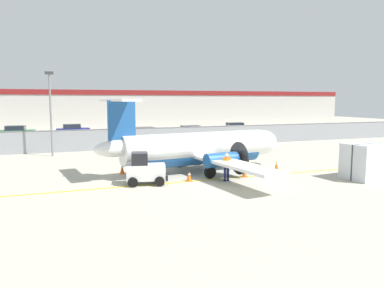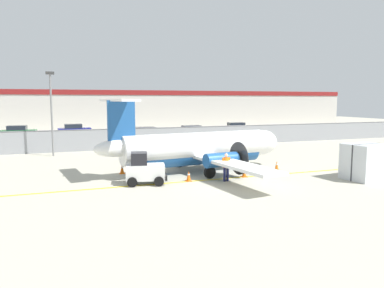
{
  "view_description": "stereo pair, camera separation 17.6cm",
  "coord_description": "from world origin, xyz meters",
  "px_view_note": "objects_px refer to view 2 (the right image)",
  "views": [
    {
      "loc": [
        -9.93,
        -18.68,
        4.87
      ],
      "look_at": [
        -0.76,
        5.65,
        1.8
      ],
      "focal_mm": 35.0,
      "sensor_mm": 36.0,
      "label": 1
    },
    {
      "loc": [
        -9.76,
        -18.75,
        4.87
      ],
      "look_at": [
        -0.76,
        5.65,
        1.8
      ],
      "focal_mm": 35.0,
      "sensor_mm": 36.0,
      "label": 2
    }
  ],
  "objects_px": {
    "traffic_cone_far_right": "(122,169)",
    "parked_car_4": "(237,128)",
    "cargo_container": "(366,162)",
    "traffic_cone_near_right": "(277,166)",
    "traffic_cone_near_left": "(189,176)",
    "commuter_airplane": "(200,148)",
    "parked_car_2": "(146,134)",
    "ground_crew_worker": "(226,166)",
    "baggage_tug": "(144,170)",
    "parked_car_0": "(18,132)",
    "parked_car_3": "(191,132)",
    "parked_car_1": "(74,130)",
    "apron_light_pole": "(51,107)",
    "traffic_cone_far_left": "(244,172)"
  },
  "relations": [
    {
      "from": "commuter_airplane",
      "to": "parked_car_3",
      "type": "height_order",
      "value": "commuter_airplane"
    },
    {
      "from": "parked_car_0",
      "to": "apron_light_pole",
      "type": "relative_size",
      "value": 0.6
    },
    {
      "from": "cargo_container",
      "to": "traffic_cone_near_right",
      "type": "height_order",
      "value": "cargo_container"
    },
    {
      "from": "parked_car_1",
      "to": "traffic_cone_far_right",
      "type": "bearing_deg",
      "value": -87.62
    },
    {
      "from": "apron_light_pole",
      "to": "baggage_tug",
      "type": "bearing_deg",
      "value": -70.03
    },
    {
      "from": "ground_crew_worker",
      "to": "traffic_cone_far_right",
      "type": "xyz_separation_m",
      "value": [
        -5.47,
        4.5,
        -0.64
      ]
    },
    {
      "from": "parked_car_3",
      "to": "apron_light_pole",
      "type": "xyz_separation_m",
      "value": [
        -16.17,
        -9.31,
        3.41
      ]
    },
    {
      "from": "traffic_cone_near_left",
      "to": "parked_car_4",
      "type": "height_order",
      "value": "parked_car_4"
    },
    {
      "from": "ground_crew_worker",
      "to": "traffic_cone_near_right",
      "type": "height_order",
      "value": "ground_crew_worker"
    },
    {
      "from": "traffic_cone_far_right",
      "to": "parked_car_1",
      "type": "height_order",
      "value": "parked_car_1"
    },
    {
      "from": "apron_light_pole",
      "to": "ground_crew_worker",
      "type": "bearing_deg",
      "value": -56.06
    },
    {
      "from": "traffic_cone_near_left",
      "to": "parked_car_3",
      "type": "height_order",
      "value": "parked_car_3"
    },
    {
      "from": "baggage_tug",
      "to": "traffic_cone_near_left",
      "type": "relative_size",
      "value": 3.93
    },
    {
      "from": "ground_crew_worker",
      "to": "traffic_cone_far_left",
      "type": "xyz_separation_m",
      "value": [
        1.62,
        0.73,
        -0.64
      ]
    },
    {
      "from": "cargo_container",
      "to": "parked_car_3",
      "type": "distance_m",
      "value": 26.35
    },
    {
      "from": "parked_car_1",
      "to": "parked_car_4",
      "type": "xyz_separation_m",
      "value": [
        21.83,
        -4.56,
        0.0
      ]
    },
    {
      "from": "parked_car_2",
      "to": "traffic_cone_near_right",
      "type": "bearing_deg",
      "value": -75.82
    },
    {
      "from": "traffic_cone_near_left",
      "to": "parked_car_3",
      "type": "relative_size",
      "value": 0.15
    },
    {
      "from": "traffic_cone_far_left",
      "to": "parked_car_4",
      "type": "distance_m",
      "value": 29.72
    },
    {
      "from": "baggage_tug",
      "to": "parked_car_1",
      "type": "bearing_deg",
      "value": 106.83
    },
    {
      "from": "traffic_cone_near_right",
      "to": "parked_car_1",
      "type": "relative_size",
      "value": 0.15
    },
    {
      "from": "commuter_airplane",
      "to": "traffic_cone_far_left",
      "type": "relative_size",
      "value": 25.11
    },
    {
      "from": "traffic_cone_far_right",
      "to": "parked_car_4",
      "type": "distance_m",
      "value": 30.53
    },
    {
      "from": "commuter_airplane",
      "to": "cargo_container",
      "type": "xyz_separation_m",
      "value": [
        8.61,
        -5.87,
        -0.5
      ]
    },
    {
      "from": "ground_crew_worker",
      "to": "parked_car_4",
      "type": "height_order",
      "value": "same"
    },
    {
      "from": "traffic_cone_far_right",
      "to": "parked_car_2",
      "type": "relative_size",
      "value": 0.15
    },
    {
      "from": "parked_car_4",
      "to": "traffic_cone_near_right",
      "type": "bearing_deg",
      "value": -104.41
    },
    {
      "from": "baggage_tug",
      "to": "parked_car_0",
      "type": "bearing_deg",
      "value": 119.13
    },
    {
      "from": "cargo_container",
      "to": "parked_car_2",
      "type": "bearing_deg",
      "value": 100.72
    },
    {
      "from": "traffic_cone_near_left",
      "to": "traffic_cone_near_right",
      "type": "height_order",
      "value": "same"
    },
    {
      "from": "ground_crew_worker",
      "to": "parked_car_2",
      "type": "bearing_deg",
      "value": -3.57
    },
    {
      "from": "baggage_tug",
      "to": "cargo_container",
      "type": "xyz_separation_m",
      "value": [
        13.07,
        -3.33,
        0.24
      ]
    },
    {
      "from": "traffic_cone_near_right",
      "to": "parked_car_0",
      "type": "bearing_deg",
      "value": 122.58
    },
    {
      "from": "parked_car_0",
      "to": "parked_car_4",
      "type": "bearing_deg",
      "value": -2.2
    },
    {
      "from": "cargo_container",
      "to": "parked_car_0",
      "type": "height_order",
      "value": "cargo_container"
    },
    {
      "from": "parked_car_1",
      "to": "ground_crew_worker",
      "type": "bearing_deg",
      "value": -78.5
    },
    {
      "from": "traffic_cone_near_right",
      "to": "apron_light_pole",
      "type": "height_order",
      "value": "apron_light_pole"
    },
    {
      "from": "traffic_cone_far_right",
      "to": "traffic_cone_near_right",
      "type": "bearing_deg",
      "value": -13.51
    },
    {
      "from": "commuter_airplane",
      "to": "apron_light_pole",
      "type": "height_order",
      "value": "apron_light_pole"
    },
    {
      "from": "ground_crew_worker",
      "to": "traffic_cone_near_left",
      "type": "relative_size",
      "value": 2.66
    },
    {
      "from": "parked_car_4",
      "to": "parked_car_0",
      "type": "bearing_deg",
      "value": 179.01
    },
    {
      "from": "traffic_cone_near_right",
      "to": "parked_car_0",
      "type": "height_order",
      "value": "parked_car_0"
    },
    {
      "from": "traffic_cone_far_left",
      "to": "parked_car_2",
      "type": "height_order",
      "value": "parked_car_2"
    },
    {
      "from": "ground_crew_worker",
      "to": "parked_car_3",
      "type": "height_order",
      "value": "same"
    },
    {
      "from": "commuter_airplane",
      "to": "ground_crew_worker",
      "type": "bearing_deg",
      "value": -91.7
    },
    {
      "from": "apron_light_pole",
      "to": "traffic_cone_near_left",
      "type": "bearing_deg",
      "value": -60.87
    },
    {
      "from": "parked_car_1",
      "to": "parked_car_4",
      "type": "height_order",
      "value": "same"
    },
    {
      "from": "parked_car_1",
      "to": "parked_car_4",
      "type": "relative_size",
      "value": 0.97
    },
    {
      "from": "traffic_cone_far_right",
      "to": "ground_crew_worker",
      "type": "bearing_deg",
      "value": -39.46
    },
    {
      "from": "traffic_cone_near_right",
      "to": "parked_car_3",
      "type": "bearing_deg",
      "value": 85.91
    }
  ]
}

